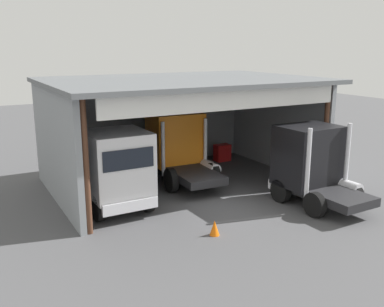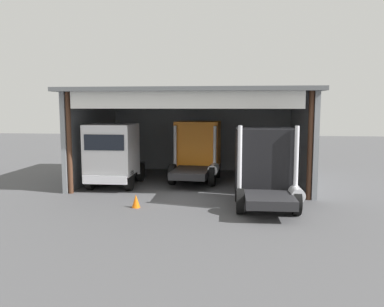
# 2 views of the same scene
# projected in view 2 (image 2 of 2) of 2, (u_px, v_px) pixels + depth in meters

# --- Properties ---
(ground_plane) EXTENTS (80.00, 80.00, 0.00)m
(ground_plane) POSITION_uv_depth(u_px,v_px,m) (185.00, 197.00, 18.87)
(ground_plane) COLOR #4C4C4F
(ground_plane) RESTS_ON ground
(workshop_shed) EXTENTS (12.63, 9.01, 5.21)m
(workshop_shed) POSITION_uv_depth(u_px,v_px,m) (196.00, 119.00, 23.21)
(workshop_shed) COLOR gray
(workshop_shed) RESTS_ON ground
(truck_white_center_bay) EXTENTS (2.58, 5.21, 3.39)m
(truck_white_center_bay) POSITION_uv_depth(u_px,v_px,m) (113.00, 154.00, 21.05)
(truck_white_center_bay) COLOR white
(truck_white_center_bay) RESTS_ON ground
(truck_orange_yard_outside) EXTENTS (2.75, 5.08, 3.42)m
(truck_orange_yard_outside) POSITION_uv_depth(u_px,v_px,m) (197.00, 150.00, 23.07)
(truck_orange_yard_outside) COLOR orange
(truck_orange_yard_outside) RESTS_ON ground
(truck_black_right_bay) EXTENTS (2.78, 4.30, 3.54)m
(truck_black_right_bay) POSITION_uv_depth(u_px,v_px,m) (266.00, 166.00, 17.04)
(truck_black_right_bay) COLOR black
(truck_black_right_bay) RESTS_ON ground
(oil_drum) EXTENTS (0.58, 0.58, 0.87)m
(oil_drum) POSITION_uv_depth(u_px,v_px,m) (245.00, 166.00, 25.48)
(oil_drum) COLOR #B21E19
(oil_drum) RESTS_ON ground
(tool_cart) EXTENTS (0.90, 0.60, 1.00)m
(tool_cart) POSITION_uv_depth(u_px,v_px,m) (264.00, 167.00, 24.91)
(tool_cart) COLOR red
(tool_cart) RESTS_ON ground
(traffic_cone) EXTENTS (0.36, 0.36, 0.56)m
(traffic_cone) POSITION_uv_depth(u_px,v_px,m) (136.00, 201.00, 16.89)
(traffic_cone) COLOR orange
(traffic_cone) RESTS_ON ground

